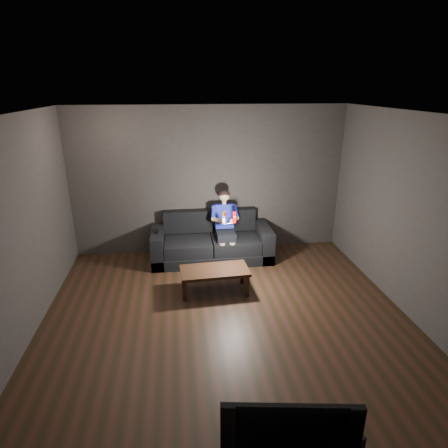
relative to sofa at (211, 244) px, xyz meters
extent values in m
plane|color=black|center=(0.01, -2.08, -0.27)|extent=(5.00, 5.00, 0.00)
cube|color=#332E2D|center=(0.01, 0.42, 1.08)|extent=(5.00, 0.04, 2.70)
cube|color=#332E2D|center=(0.01, -4.58, 1.08)|extent=(5.00, 0.04, 2.70)
cube|color=#332E2D|center=(-2.49, -2.08, 1.08)|extent=(0.04, 5.00, 2.70)
cube|color=#332E2D|center=(2.51, -2.08, 1.08)|extent=(0.04, 5.00, 2.70)
cube|color=silver|center=(0.01, -2.08, 2.43)|extent=(5.00, 5.00, 0.02)
cube|color=black|center=(0.00, -0.03, -0.18)|extent=(2.15, 0.93, 0.19)
cube|color=black|center=(-0.43, -0.13, 0.03)|extent=(0.84, 0.65, 0.22)
cube|color=black|center=(0.43, -0.13, 0.03)|extent=(0.84, 0.65, 0.22)
cube|color=black|center=(0.00, 0.33, 0.35)|extent=(1.72, 0.21, 0.42)
cube|color=black|center=(-0.97, -0.03, 0.02)|extent=(0.21, 0.93, 0.59)
cube|color=black|center=(0.97, -0.03, 0.02)|extent=(0.21, 0.93, 0.59)
cube|color=black|center=(0.24, -0.15, 0.22)|extent=(0.33, 0.42, 0.15)
cube|color=navy|center=(0.24, 0.07, 0.51)|extent=(0.33, 0.23, 0.46)
cube|color=yellow|center=(0.24, -0.03, 0.58)|extent=(0.10, 0.10, 0.11)
cube|color=red|center=(0.24, -0.03, 0.58)|extent=(0.07, 0.07, 0.07)
cylinder|color=tan|center=(0.24, 0.07, 0.76)|extent=(0.08, 0.08, 0.07)
sphere|color=tan|center=(0.24, 0.07, 0.89)|extent=(0.20, 0.20, 0.20)
ellipsoid|color=black|center=(0.24, 0.08, 0.91)|extent=(0.21, 0.21, 0.18)
cylinder|color=navy|center=(0.04, 0.00, 0.59)|extent=(0.09, 0.25, 0.21)
cylinder|color=navy|center=(0.45, 0.00, 0.59)|extent=(0.09, 0.25, 0.21)
cylinder|color=tan|center=(0.10, -0.18, 0.55)|extent=(0.15, 0.26, 0.11)
cylinder|color=tan|center=(0.40, -0.18, 0.55)|extent=(0.15, 0.26, 0.11)
sphere|color=tan|center=(0.16, -0.28, 0.53)|extent=(0.09, 0.09, 0.09)
sphere|color=tan|center=(0.34, -0.28, 0.53)|extent=(0.09, 0.09, 0.09)
cylinder|color=tan|center=(0.16, -0.37, -0.03)|extent=(0.10, 0.10, 0.37)
cylinder|color=tan|center=(0.33, -0.37, -0.03)|extent=(0.10, 0.10, 0.37)
cube|color=#C20008|center=(0.34, -0.52, 0.69)|extent=(0.05, 0.08, 0.20)
cube|color=#6D0509|center=(0.34, -0.54, 0.74)|extent=(0.03, 0.01, 0.03)
cylinder|color=silver|center=(0.34, -0.54, 0.67)|extent=(0.02, 0.01, 0.02)
ellipsoid|color=silver|center=(0.16, -0.51, 0.64)|extent=(0.08, 0.10, 0.15)
cylinder|color=black|center=(0.16, -0.55, 0.70)|extent=(0.03, 0.01, 0.03)
cube|color=black|center=(-0.97, -0.08, 0.33)|extent=(0.05, 0.16, 0.03)
cube|color=black|center=(-0.97, -0.03, 0.35)|extent=(0.02, 0.02, 0.00)
cube|color=black|center=(-0.07, -1.22, 0.08)|extent=(1.06, 0.57, 0.05)
cube|color=black|center=(-0.54, -1.43, -0.11)|extent=(0.06, 0.06, 0.33)
cube|color=black|center=(0.40, -1.43, -0.11)|extent=(0.06, 0.06, 0.33)
cube|color=black|center=(-0.54, -1.00, -0.11)|extent=(0.06, 0.06, 0.33)
cube|color=black|center=(0.40, -1.00, -0.11)|extent=(0.06, 0.06, 0.33)
imported|color=black|center=(0.14, -4.35, 0.46)|extent=(0.98, 0.27, 0.56)
cube|color=silver|center=(0.63, -4.35, 0.29)|extent=(0.06, 0.18, 0.23)
camera|label=1|loc=(-0.58, -6.28, 2.74)|focal=30.00mm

